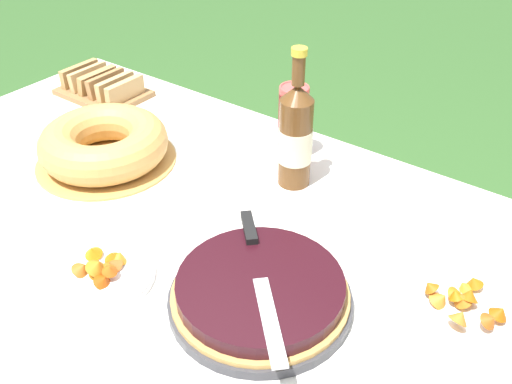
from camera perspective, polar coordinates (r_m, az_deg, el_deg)
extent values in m
cube|color=#A87A47|center=(1.19, -4.76, -5.91)|extent=(1.88, 1.04, 0.03)
cylinder|color=#A87A47|center=(2.18, -14.20, 2.67)|extent=(0.06, 0.06, 0.67)
cube|color=white|center=(1.17, -4.80, -5.17)|extent=(1.89, 1.05, 0.00)
cube|color=white|center=(1.55, 7.84, 3.42)|extent=(1.89, 0.00, 0.10)
cylinder|color=#38383D|center=(1.04, 0.42, -10.72)|extent=(0.33, 0.33, 0.02)
cylinder|color=tan|center=(1.03, 0.42, -10.14)|extent=(0.32, 0.32, 0.01)
cylinder|color=black|center=(1.01, 0.43, -9.38)|extent=(0.30, 0.30, 0.03)
cube|color=silver|center=(0.94, 1.37, -12.70)|extent=(0.15, 0.15, 0.00)
cube|color=black|center=(1.10, -0.71, -3.55)|extent=(0.08, 0.08, 0.01)
cylinder|color=tan|center=(1.47, -14.69, 3.06)|extent=(0.34, 0.34, 0.01)
torus|color=tan|center=(1.44, -14.99, 4.78)|extent=(0.31, 0.31, 0.10)
cylinder|color=#E04C47|center=(1.42, 3.65, 5.32)|extent=(0.07, 0.07, 0.09)
cylinder|color=#E04C47|center=(1.42, 3.67, 5.78)|extent=(0.07, 0.07, 0.09)
cylinder|color=#E04C47|center=(1.41, 3.69, 6.24)|extent=(0.07, 0.07, 0.09)
cylinder|color=#E04C47|center=(1.40, 3.71, 6.70)|extent=(0.07, 0.07, 0.09)
cylinder|color=#E04C47|center=(1.40, 3.73, 7.17)|extent=(0.07, 0.07, 0.09)
cylinder|color=#E04C47|center=(1.39, 3.75, 7.64)|extent=(0.07, 0.07, 0.09)
cylinder|color=#E04C47|center=(1.39, 3.77, 8.12)|extent=(0.07, 0.07, 0.09)
cylinder|color=#E04C47|center=(1.38, 3.79, 8.60)|extent=(0.07, 0.07, 0.09)
torus|color=#E04C47|center=(1.36, 3.86, 10.39)|extent=(0.07, 0.07, 0.01)
cylinder|color=brown|center=(1.29, 3.95, 4.91)|extent=(0.08, 0.08, 0.21)
cylinder|color=beige|center=(1.29, 3.94, 4.75)|extent=(0.08, 0.08, 0.08)
cone|color=brown|center=(1.23, 4.18, 9.89)|extent=(0.08, 0.08, 0.04)
cylinder|color=brown|center=(1.21, 4.28, 12.05)|extent=(0.03, 0.03, 0.06)
cylinder|color=gold|center=(1.20, 4.36, 13.83)|extent=(0.03, 0.03, 0.02)
cylinder|color=white|center=(1.12, -15.32, -8.18)|extent=(0.21, 0.21, 0.01)
torus|color=white|center=(1.12, -15.38, -7.88)|extent=(0.20, 0.20, 0.01)
cone|color=#AC400B|center=(1.09, -14.99, -8.48)|extent=(0.04, 0.04, 0.04)
cone|color=#C96A12|center=(1.13, -14.21, -6.24)|extent=(0.04, 0.04, 0.03)
cone|color=#C55414|center=(1.09, -14.41, -7.49)|extent=(0.04, 0.04, 0.03)
cone|color=#CD651A|center=(1.12, -15.39, -7.67)|extent=(0.04, 0.04, 0.03)
cone|color=#C67D1E|center=(1.13, -13.51, -6.26)|extent=(0.05, 0.05, 0.03)
cone|color=orange|center=(1.15, -16.03, -5.73)|extent=(0.04, 0.04, 0.03)
cone|color=#CD651A|center=(1.12, -15.31, -7.33)|extent=(0.05, 0.06, 0.04)
cone|color=#C06311|center=(1.11, -15.60, -7.52)|extent=(0.04, 0.04, 0.03)
cone|color=#BF731A|center=(1.11, -15.59, -7.06)|extent=(0.05, 0.05, 0.04)
cone|color=#AB5C1C|center=(1.13, -16.96, -7.22)|extent=(0.05, 0.05, 0.04)
cone|color=#BC5821|center=(1.12, -14.18, -7.01)|extent=(0.04, 0.04, 0.04)
cylinder|color=white|center=(1.09, 19.70, -11.09)|extent=(0.24, 0.24, 0.01)
torus|color=white|center=(1.08, 19.78, -10.80)|extent=(0.23, 0.23, 0.01)
cone|color=#BD5D0B|center=(1.07, 19.35, -9.59)|extent=(0.04, 0.04, 0.03)
cone|color=#BD5C0E|center=(1.12, 20.95, -8.34)|extent=(0.05, 0.05, 0.03)
cone|color=#B84C0B|center=(1.07, 23.25, -10.94)|extent=(0.04, 0.04, 0.03)
cone|color=orange|center=(1.11, 20.04, -8.78)|extent=(0.04, 0.04, 0.03)
cone|color=#AC6017|center=(1.07, 19.87, -9.95)|extent=(0.05, 0.04, 0.04)
cone|color=#C2520C|center=(1.08, 20.59, -9.59)|extent=(0.05, 0.05, 0.04)
cone|color=#A9530F|center=(1.07, 16.97, -8.96)|extent=(0.04, 0.04, 0.04)
cone|color=#AC4C15|center=(1.04, 22.45, -11.73)|extent=(0.05, 0.04, 0.04)
cone|color=#C36E22|center=(1.07, 18.05, -10.06)|extent=(0.05, 0.05, 0.04)
cone|color=#C66B23|center=(1.03, 19.75, -11.64)|extent=(0.05, 0.04, 0.04)
cone|color=#AD6413|center=(1.08, 19.48, -9.55)|extent=(0.04, 0.04, 0.04)
cube|color=olive|center=(1.81, -14.99, 9.56)|extent=(0.26, 0.18, 0.02)
cube|color=#B2844C|center=(1.87, -17.20, 11.23)|extent=(0.02, 0.14, 0.06)
cube|color=tan|center=(1.84, -16.40, 10.98)|extent=(0.03, 0.14, 0.06)
cube|color=#B2844C|center=(1.81, -15.58, 10.72)|extent=(0.03, 0.14, 0.06)
cube|color=#9E7042|center=(1.78, -14.74, 10.45)|extent=(0.03, 0.14, 0.06)
cube|color=tan|center=(1.75, -13.87, 10.17)|extent=(0.02, 0.14, 0.06)
cube|color=tan|center=(1.72, -12.97, 9.88)|extent=(0.02, 0.14, 0.06)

